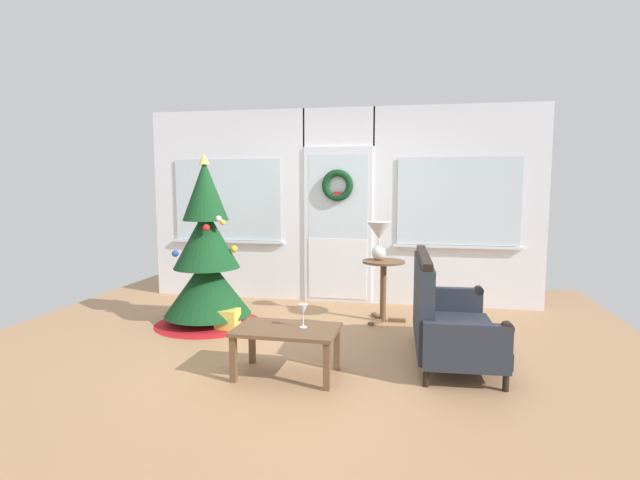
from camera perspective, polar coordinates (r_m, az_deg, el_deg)
The scene contains 9 objects.
ground_plane at distance 4.86m, azimuth -1.86°, elevation -12.51°, with size 6.76×6.76×0.00m, color #AD7F56.
back_wall_with_door at distance 6.65m, azimuth 2.10°, elevation 3.91°, with size 5.20×0.19×2.55m.
christmas_tree at distance 5.76m, azimuth -12.69°, elevation -2.64°, with size 1.19×1.19×1.90m.
settee_sofa at distance 4.70m, azimuth 13.90°, elevation -8.61°, with size 0.77×1.45×0.96m.
side_table at distance 5.79m, azimuth 7.19°, elevation -4.34°, with size 0.50×0.48×0.70m.
table_lamp at distance 5.76m, azimuth 6.69°, elevation 0.53°, with size 0.28×0.28×0.44m.
coffee_table at distance 4.20m, azimuth -3.80°, elevation -10.68°, with size 0.85×0.54×0.40m.
wine_glass at distance 4.16m, azimuth -1.92°, elevation -7.98°, with size 0.08×0.08×0.20m.
gift_box at distance 5.57m, azimuth -10.41°, elevation -8.89°, with size 0.23×0.21×0.23m, color #D8C64C.
Camera 1 is at (1.03, -4.48, 1.59)m, focal length 28.26 mm.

